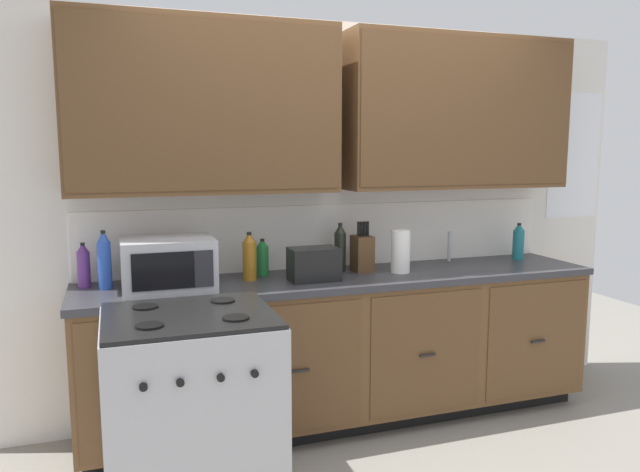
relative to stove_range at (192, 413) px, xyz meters
The scene contains 15 objects.
ground_plane 1.16m from the stove_range, 18.19° to the left, with size 8.00×8.00×0.00m, color gray.
wall_unit 1.76m from the stove_range, 39.35° to the left, with size 4.29×0.40×2.45m.
counter_run 1.19m from the stove_range, 31.96° to the left, with size 3.12×0.64×0.92m.
stove_range is the anchor object (origin of this frame).
microwave 0.83m from the stove_range, 93.42° to the left, with size 0.48×0.37×0.28m.
toaster 1.10m from the stove_range, 35.82° to the left, with size 0.28×0.18×0.19m.
knife_block 1.46m from the stove_range, 32.10° to the left, with size 0.11×0.14×0.31m.
sink_faucet 2.09m from the stove_range, 24.64° to the left, with size 0.02×0.02×0.20m, color #B2B5BA.
paper_towel_roll 1.59m from the stove_range, 24.17° to the left, with size 0.12×0.12×0.26m, color white.
bottle_amber 1.00m from the stove_range, 57.98° to the left, with size 0.08×0.08×0.28m.
bottle_violet 1.08m from the stove_range, 120.21° to the left, with size 0.07×0.07×0.25m.
bottle_green 1.11m from the stove_range, 56.19° to the left, with size 0.07×0.07×0.22m.
bottle_blue 1.01m from the stove_range, 116.32° to the left, with size 0.07×0.07×0.32m.
bottle_dark 1.40m from the stove_range, 36.92° to the left, with size 0.07×0.07×0.30m.
bottle_teal 2.49m from the stove_range, 17.81° to the left, with size 0.08×0.08×0.25m.
Camera 1 is at (-1.31, -3.01, 1.66)m, focal length 34.00 mm.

